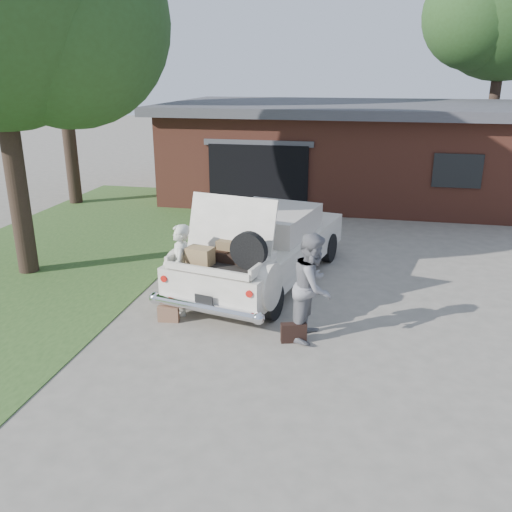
# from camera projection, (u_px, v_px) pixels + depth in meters

# --- Properties ---
(ground) EXTENTS (90.00, 90.00, 0.00)m
(ground) POSITION_uv_depth(u_px,v_px,m) (249.00, 323.00, 9.95)
(ground) COLOR gray
(ground) RESTS_ON ground
(grass_strip) EXTENTS (6.00, 16.00, 0.02)m
(grass_strip) POSITION_uv_depth(u_px,v_px,m) (65.00, 252.00, 13.80)
(grass_strip) COLOR #2D4C1E
(grass_strip) RESTS_ON ground
(house) EXTENTS (12.80, 7.80, 3.30)m
(house) POSITION_uv_depth(u_px,v_px,m) (344.00, 149.00, 19.83)
(house) COLOR brown
(house) RESTS_ON ground
(tree_right) EXTENTS (6.85, 5.96, 9.91)m
(tree_right) POSITION_uv_depth(u_px,v_px,m) (509.00, 11.00, 21.38)
(tree_right) COLOR #38281E
(tree_right) RESTS_ON ground
(sedan) EXTENTS (3.16, 5.68, 2.19)m
(sedan) POSITION_uv_depth(u_px,v_px,m) (264.00, 246.00, 11.72)
(sedan) COLOR white
(sedan) RESTS_ON ground
(woman_left) EXTENTS (0.59, 0.73, 1.75)m
(woman_left) POSITION_uv_depth(u_px,v_px,m) (181.00, 270.00, 10.09)
(woman_left) COLOR beige
(woman_left) RESTS_ON ground
(woman_right) EXTENTS (0.85, 1.02, 1.87)m
(woman_right) POSITION_uv_depth(u_px,v_px,m) (313.00, 287.00, 9.15)
(woman_right) COLOR gray
(woman_right) RESTS_ON ground
(suitcase_left) EXTENTS (0.40, 0.17, 0.30)m
(suitcase_left) POSITION_uv_depth(u_px,v_px,m) (168.00, 314.00, 9.96)
(suitcase_left) COLOR #8E6248
(suitcase_left) RESTS_ON ground
(suitcase_right) EXTENTS (0.46, 0.26, 0.34)m
(suitcase_right) POSITION_uv_depth(u_px,v_px,m) (294.00, 333.00, 9.21)
(suitcase_right) COLOR black
(suitcase_right) RESTS_ON ground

